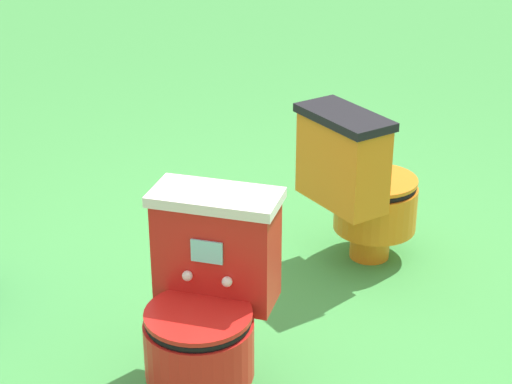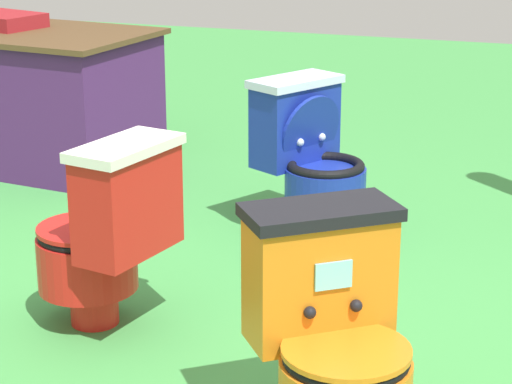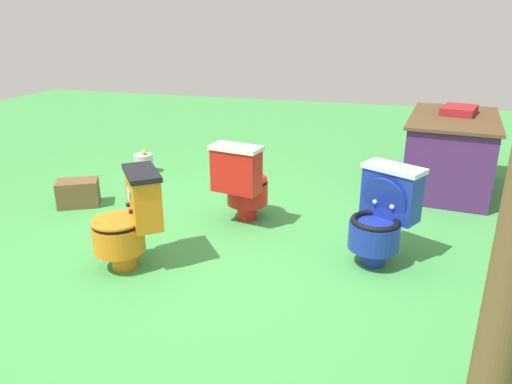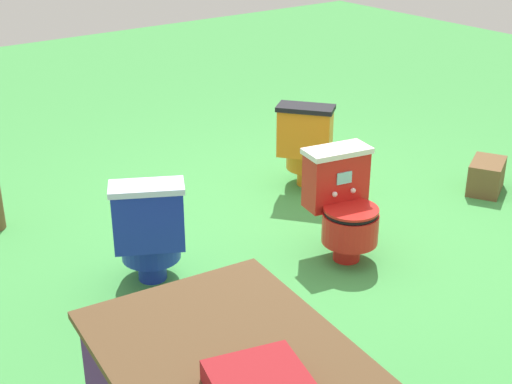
% 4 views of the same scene
% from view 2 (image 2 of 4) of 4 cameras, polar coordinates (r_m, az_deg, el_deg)
% --- Properties ---
extents(ground, '(14.00, 14.00, 0.00)m').
position_cam_2_polar(ground, '(3.57, -0.41, -8.91)').
color(ground, '#429947').
extents(toilet_orange, '(0.62, 0.64, 0.73)m').
position_cam_2_polar(toilet_orange, '(2.82, 4.47, -8.36)').
color(toilet_orange, orange).
rests_on(toilet_orange, ground).
extents(toilet_blue, '(0.62, 0.59, 0.73)m').
position_cam_2_polar(toilet_blue, '(4.53, 3.19, 2.04)').
color(toilet_blue, '#192D9E').
rests_on(toilet_blue, ground).
extents(toilet_red, '(0.56, 0.49, 0.73)m').
position_cam_2_polar(toilet_red, '(3.62, -8.69, -2.39)').
color(toilet_red, red).
rests_on(toilet_red, ground).
extents(vendor_table, '(1.55, 1.02, 0.85)m').
position_cam_2_polar(vendor_table, '(5.86, -13.19, 5.43)').
color(vendor_table, '#4C2360').
rests_on(vendor_table, ground).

